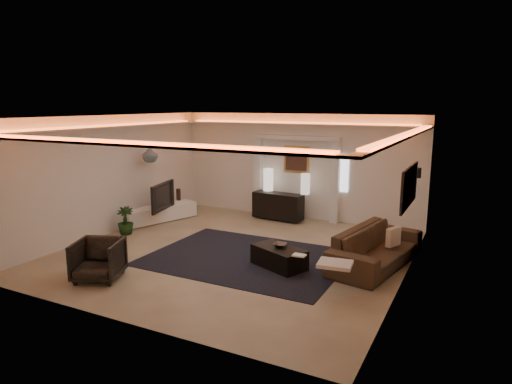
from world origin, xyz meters
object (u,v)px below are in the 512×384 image
at_px(console, 278,206).
at_px(sofa, 376,247).
at_px(coffee_table, 279,257).
at_px(armchair, 98,260).

height_order(console, sofa, console).
distance_m(console, sofa, 3.99).
bearing_deg(sofa, console, 64.14).
height_order(coffee_table, armchair, armchair).
relative_size(console, coffee_table, 1.32).
bearing_deg(armchair, console, 55.32).
bearing_deg(coffee_table, sofa, 53.35).
distance_m(sofa, coffee_table, 1.94).
relative_size(coffee_table, armchair, 1.30).
bearing_deg(console, armchair, -97.40).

